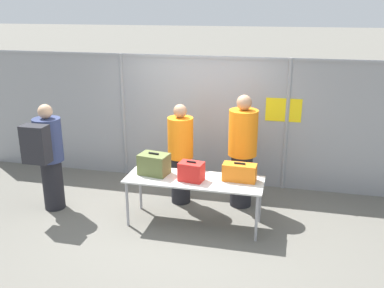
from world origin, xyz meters
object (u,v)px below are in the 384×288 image
object	(u,v)px
security_worker_near	(181,153)
utility_trailer	(265,140)
suitcase_orange	(239,172)
traveler_hooded	(47,154)
security_worker_far	(242,150)
inspection_table	(194,182)
suitcase_red	(191,171)
suitcase_olive	(154,164)

from	to	relation	value
security_worker_near	utility_trailer	bearing A→B (deg)	-114.93
suitcase_orange	traveler_hooded	distance (m)	2.95
security_worker_near	security_worker_far	xyz separation A→B (m)	(0.98, 0.11, 0.09)
inspection_table	security_worker_far	size ratio (longest dim) A/B	1.10
suitcase_red	suitcase_orange	xyz separation A→B (m)	(0.67, 0.15, -0.01)
suitcase_red	security_worker_far	distance (m)	1.06
inspection_table	utility_trailer	bearing A→B (deg)	75.11
inspection_table	suitcase_orange	distance (m)	0.67
traveler_hooded	security_worker_near	xyz separation A→B (m)	(1.92, 0.75, -0.08)
suitcase_olive	suitcase_red	world-z (taller)	suitcase_olive
suitcase_olive	suitcase_orange	size ratio (longest dim) A/B	0.96
suitcase_olive	suitcase_orange	world-z (taller)	suitcase_olive
security_worker_near	security_worker_far	world-z (taller)	security_worker_far
suitcase_olive	suitcase_orange	bearing A→B (deg)	1.83
suitcase_olive	security_worker_near	xyz separation A→B (m)	(0.24, 0.63, -0.02)
inspection_table	security_worker_far	world-z (taller)	security_worker_far
security_worker_near	traveler_hooded	bearing A→B (deg)	23.11
security_worker_near	suitcase_red	bearing A→B (deg)	117.44
inspection_table	traveler_hooded	bearing A→B (deg)	-178.41
suitcase_orange	security_worker_far	size ratio (longest dim) A/B	0.27
inspection_table	suitcase_red	bearing A→B (deg)	-116.50
inspection_table	suitcase_olive	bearing A→B (deg)	175.09
utility_trailer	inspection_table	bearing A→B (deg)	-104.89
suitcase_olive	security_worker_far	bearing A→B (deg)	31.37
traveler_hooded	security_worker_far	world-z (taller)	security_worker_far
suitcase_olive	security_worker_near	bearing A→B (deg)	69.27
security_worker_far	utility_trailer	world-z (taller)	security_worker_far
traveler_hooded	security_worker_far	distance (m)	3.02
suitcase_olive	security_worker_near	world-z (taller)	security_worker_near
suitcase_olive	security_worker_far	distance (m)	1.43
traveler_hooded	suitcase_red	bearing A→B (deg)	-17.77
suitcase_orange	utility_trailer	size ratio (longest dim) A/B	0.14
suitcase_olive	suitcase_red	distance (m)	0.61
inspection_table	security_worker_far	distance (m)	1.03
inspection_table	traveler_hooded	size ratio (longest dim) A/B	1.17
suitcase_red	security_worker_near	xyz separation A→B (m)	(-0.36, 0.74, -0.00)
suitcase_red	suitcase_orange	world-z (taller)	suitcase_red
suitcase_olive	suitcase_orange	xyz separation A→B (m)	(1.27, 0.04, -0.03)
security_worker_far	utility_trailer	size ratio (longest dim) A/B	0.53
traveler_hooded	suitcase_olive	bearing A→B (deg)	-13.92
suitcase_orange	utility_trailer	bearing A→B (deg)	86.63
suitcase_olive	security_worker_near	distance (m)	0.67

